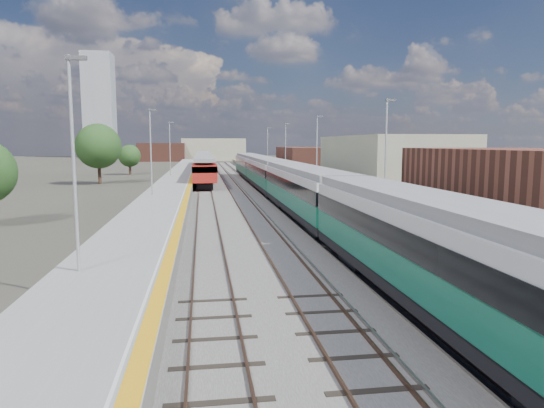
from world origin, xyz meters
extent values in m
plane|color=#47443A|center=(0.00, 50.00, 0.00)|extent=(320.00, 320.00, 0.00)
cube|color=#565451|center=(-2.25, 52.50, 0.03)|extent=(10.50, 155.00, 0.06)
cube|color=#4C3323|center=(0.78, 55.00, 0.11)|extent=(0.07, 160.00, 0.14)
cube|color=#4C3323|center=(2.22, 55.00, 0.11)|extent=(0.07, 160.00, 0.14)
cube|color=#4C3323|center=(-2.72, 55.00, 0.11)|extent=(0.07, 160.00, 0.14)
cube|color=#4C3323|center=(-1.28, 55.00, 0.11)|extent=(0.07, 160.00, 0.14)
cube|color=#4C3323|center=(-6.22, 55.00, 0.11)|extent=(0.07, 160.00, 0.14)
cube|color=#4C3323|center=(-4.78, 55.00, 0.11)|extent=(0.07, 160.00, 0.14)
cube|color=gray|center=(0.45, 55.00, 0.10)|extent=(0.08, 160.00, 0.10)
cube|color=gray|center=(-0.95, 55.00, 0.10)|extent=(0.08, 160.00, 0.10)
cube|color=slate|center=(5.25, 52.50, 0.50)|extent=(4.70, 155.00, 1.00)
cube|color=gray|center=(5.25, 52.50, 1.00)|extent=(4.70, 155.00, 0.03)
cube|color=orange|center=(3.15, 52.50, 1.02)|extent=(0.40, 155.00, 0.01)
cube|color=gray|center=(7.45, 52.50, 1.60)|extent=(0.06, 155.00, 1.20)
cylinder|color=#9EA0A3|center=(6.60, 22.00, 4.77)|extent=(0.12, 0.12, 7.50)
cube|color=#4C4C4F|center=(6.85, 22.00, 8.42)|extent=(0.70, 0.18, 0.14)
cylinder|color=#9EA0A3|center=(6.60, 42.00, 4.77)|extent=(0.12, 0.12, 7.50)
cube|color=#4C4C4F|center=(6.85, 42.00, 8.42)|extent=(0.70, 0.18, 0.14)
cylinder|color=#9EA0A3|center=(6.60, 62.00, 4.77)|extent=(0.12, 0.12, 7.50)
cube|color=#4C4C4F|center=(6.85, 62.00, 8.42)|extent=(0.70, 0.18, 0.14)
cylinder|color=#9EA0A3|center=(6.60, 82.00, 4.77)|extent=(0.12, 0.12, 7.50)
cube|color=#4C4C4F|center=(6.85, 82.00, 8.42)|extent=(0.70, 0.18, 0.14)
cube|color=slate|center=(-9.05, 52.50, 0.50)|extent=(4.30, 155.00, 1.00)
cube|color=gray|center=(-9.05, 52.50, 1.00)|extent=(4.30, 155.00, 0.03)
cube|color=orange|center=(-7.15, 52.50, 1.02)|extent=(0.45, 155.00, 0.01)
cube|color=silver|center=(-7.50, 52.50, 1.03)|extent=(0.08, 155.00, 0.01)
cylinder|color=#9EA0A3|center=(-10.20, 8.00, 4.77)|extent=(0.12, 0.12, 7.50)
cube|color=#4C4C4F|center=(-9.95, 8.00, 8.42)|extent=(0.70, 0.18, 0.14)
cylinder|color=#9EA0A3|center=(-10.20, 34.00, 4.77)|extent=(0.12, 0.12, 7.50)
cube|color=#4C4C4F|center=(-9.95, 34.00, 8.42)|extent=(0.70, 0.18, 0.14)
cylinder|color=#9EA0A3|center=(-10.20, 60.00, 4.77)|extent=(0.12, 0.12, 7.50)
cube|color=#4C4C4F|center=(-9.95, 60.00, 8.42)|extent=(0.70, 0.18, 0.14)
cube|color=brown|center=(14.00, 18.00, 2.60)|extent=(9.00, 16.00, 5.20)
cube|color=#9C977C|center=(16.00, 45.00, 3.20)|extent=(11.00, 22.00, 6.40)
cube|color=brown|center=(13.00, 78.00, 2.40)|extent=(8.00, 18.00, 4.80)
cube|color=#9C977C|center=(-2.00, 150.00, 3.50)|extent=(20.00, 14.00, 7.00)
cube|color=brown|center=(-18.00, 145.00, 2.80)|extent=(14.00, 12.00, 5.60)
cube|color=gray|center=(-45.00, 190.00, 20.00)|extent=(11.00, 11.00, 40.00)
cube|color=black|center=(1.50, 4.31, 0.89)|extent=(2.77, 19.82, 0.47)
cube|color=#136646|center=(1.50, 4.31, 1.71)|extent=(2.87, 19.82, 1.16)
cube|color=black|center=(1.50, 4.31, 2.62)|extent=(2.93, 19.82, 0.79)
cube|color=silver|center=(1.50, 4.31, 3.25)|extent=(2.87, 19.82, 0.49)
cube|color=gray|center=(1.50, 4.31, 3.68)|extent=(2.54, 19.82, 0.41)
cube|color=black|center=(1.50, 24.63, 0.89)|extent=(2.77, 19.82, 0.47)
cube|color=#136646|center=(1.50, 24.63, 1.71)|extent=(2.87, 19.82, 1.16)
cube|color=black|center=(1.50, 24.63, 2.62)|extent=(2.93, 19.82, 0.79)
cube|color=silver|center=(1.50, 24.63, 3.25)|extent=(2.87, 19.82, 0.49)
cube|color=gray|center=(1.50, 24.63, 3.68)|extent=(2.54, 19.82, 0.41)
cube|color=black|center=(1.50, 44.96, 0.89)|extent=(2.77, 19.82, 0.47)
cube|color=#136646|center=(1.50, 44.96, 1.71)|extent=(2.87, 19.82, 1.16)
cube|color=black|center=(1.50, 44.96, 2.62)|extent=(2.93, 19.82, 0.79)
cube|color=silver|center=(1.50, 44.96, 3.25)|extent=(2.87, 19.82, 0.49)
cube|color=gray|center=(1.50, 44.96, 3.68)|extent=(2.54, 19.82, 0.41)
cube|color=black|center=(1.50, 65.28, 0.89)|extent=(2.77, 19.82, 0.47)
cube|color=#136646|center=(1.50, 65.28, 1.71)|extent=(2.87, 19.82, 1.16)
cube|color=black|center=(1.50, 65.28, 2.62)|extent=(2.93, 19.82, 0.79)
cube|color=silver|center=(1.50, 65.28, 3.25)|extent=(2.87, 19.82, 0.49)
cube|color=gray|center=(1.50, 65.28, 3.68)|extent=(2.54, 19.82, 0.41)
cube|color=black|center=(-5.50, 54.86, 0.47)|extent=(1.92, 16.28, 0.67)
cube|color=maroon|center=(-5.50, 54.86, 2.07)|extent=(2.82, 19.15, 2.02)
cube|color=black|center=(-5.50, 54.86, 2.57)|extent=(2.88, 19.15, 0.71)
cube|color=gray|center=(-5.50, 54.86, 3.58)|extent=(2.52, 19.15, 0.40)
cube|color=black|center=(-5.50, 74.51, 0.47)|extent=(1.92, 16.28, 0.67)
cube|color=maroon|center=(-5.50, 74.51, 2.07)|extent=(2.82, 19.15, 2.02)
cube|color=black|center=(-5.50, 74.51, 2.57)|extent=(2.88, 19.15, 0.71)
cube|color=gray|center=(-5.50, 74.51, 3.58)|extent=(2.52, 19.15, 0.40)
cube|color=black|center=(-5.50, 94.16, 0.47)|extent=(1.92, 16.28, 0.67)
cube|color=maroon|center=(-5.50, 94.16, 2.07)|extent=(2.82, 19.15, 2.02)
cube|color=black|center=(-5.50, 94.16, 2.57)|extent=(2.88, 19.15, 0.71)
cube|color=gray|center=(-5.50, 94.16, 3.58)|extent=(2.52, 19.15, 0.40)
cylinder|color=#382619|center=(-19.57, 58.62, 1.43)|extent=(0.44, 0.44, 2.85)
sphere|color=#28451A|center=(-19.57, 58.62, 5.15)|extent=(6.03, 6.03, 6.03)
cylinder|color=#382619|center=(-18.42, 78.78, 0.92)|extent=(0.44, 0.44, 1.85)
sphere|color=#28451A|center=(-18.42, 78.78, 3.34)|extent=(3.90, 3.90, 3.90)
cylinder|color=#382619|center=(23.06, 65.62, 1.05)|extent=(0.44, 0.44, 2.10)
sphere|color=#28451A|center=(23.06, 65.62, 3.79)|extent=(4.43, 4.43, 4.43)
camera|label=1|loc=(-5.79, -9.66, 5.55)|focal=32.00mm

